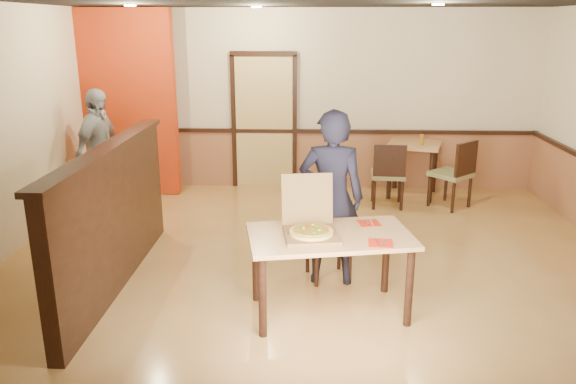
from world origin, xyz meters
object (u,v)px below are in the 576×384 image
Objects in this scene: diner at (331,198)px; main_table at (330,245)px; passerby at (99,151)px; pizza_box at (310,228)px; side_table at (414,155)px; condiment at (422,140)px; diner_chair at (327,233)px; side_chair_right at (456,171)px; side_chair_left at (388,172)px.

main_table is at bearing 89.90° from diner.
passerby is 4.12m from pizza_box.
condiment is (0.08, -0.12, 0.26)m from side_table.
side_chair_right reaches higher than diner_chair.
side_chair_left is at bearing -137.18° from condiment.
diner is 3.84m from passerby.
side_chair_right is (0.95, 0.02, 0.02)m from side_chair_left.
side_chair_left is at bearing -126.20° from side_table.
pizza_box is at bearing 76.04° from diner.
diner is (-0.90, -2.47, 0.37)m from side_chair_left.
diner_chair is at bearing -74.96° from diner.
pizza_box reaches higher than side_chair_left.
diner_chair reaches higher than main_table.
pizza_box is (-1.10, -3.16, 0.31)m from side_chair_left.
diner_chair is 3.26m from side_table.
side_chair_right is at bearing 48.78° from pizza_box.
side_chair_left is at bearing 62.45° from pizza_box.
side_chair_left is at bearing 53.02° from diner_chair.
condiment is (1.64, 3.66, 0.07)m from pizza_box.
side_chair_left is 6.02× the size of condiment.
condiment reaches higher than main_table.
condiment reaches higher than side_chair_left.
condiment is (1.47, 3.63, 0.24)m from main_table.
side_chair_left is 0.83m from condiment.
side_chair_right is 0.55× the size of diner.
pizza_box reaches higher than main_table.
condiment is (-0.42, 0.48, 0.36)m from side_chair_right.
diner_chair is 0.45m from diner.
side_table is at bearing -68.14° from passerby.
side_chair_right reaches higher than condiment.
condiment reaches higher than side_table.
side_chair_left is 3.37m from pizza_box.
side_chair_right is at bearing 36.01° from diner_chair.
passerby is 10.87× the size of condiment.
condiment is at bearing -113.40° from diner.
diner reaches higher than side_table.
side_chair_right reaches higher than side_table.
passerby is (-4.06, -0.29, 0.34)m from side_chair_left.
main_table is 3.67m from side_chair_right.
diner is at bearing 73.54° from side_chair_left.
pizza_box is at bearing 179.67° from main_table.
side_table is 0.30m from condiment.
main_table is 1.64× the size of side_table.
pizza_box reaches higher than diner_chair.
side_table reaches higher than main_table.
main_table is at bearing -121.74° from passerby.
side_table is (1.38, 3.75, -0.02)m from main_table.
passerby reaches higher than main_table.
passerby is at bearing 127.31° from main_table.
side_chair_right is at bearing 48.63° from main_table.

